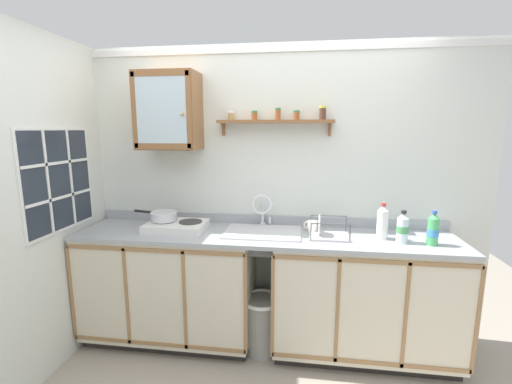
# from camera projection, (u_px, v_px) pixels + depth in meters

# --- Properties ---
(floor) EXTENTS (5.96, 5.96, 0.00)m
(floor) POSITION_uv_depth(u_px,v_px,m) (255.00, 383.00, 2.41)
(floor) COLOR #9E9384
(floor) RESTS_ON ground
(back_wall) EXTENTS (3.56, 0.07, 2.42)m
(back_wall) POSITION_uv_depth(u_px,v_px,m) (268.00, 193.00, 2.92)
(back_wall) COLOR silver
(back_wall) RESTS_ON ground
(side_wall_left) EXTENTS (0.05, 3.52, 2.42)m
(side_wall_left) POSITION_uv_depth(u_px,v_px,m) (14.00, 217.00, 2.16)
(side_wall_left) COLOR silver
(side_wall_left) RESTS_ON ground
(lower_cabinet_run) EXTENTS (1.39, 0.58, 0.92)m
(lower_cabinet_run) POSITION_uv_depth(u_px,v_px,m) (170.00, 286.00, 2.86)
(lower_cabinet_run) COLOR black
(lower_cabinet_run) RESTS_ON ground
(lower_cabinet_run_right) EXTENTS (1.38, 0.58, 0.92)m
(lower_cabinet_run_right) POSITION_uv_depth(u_px,v_px,m) (364.00, 299.00, 2.65)
(lower_cabinet_run_right) COLOR black
(lower_cabinet_run_right) RESTS_ON ground
(countertop) EXTENTS (2.92, 0.60, 0.03)m
(countertop) POSITION_uv_depth(u_px,v_px,m) (263.00, 236.00, 2.66)
(countertop) COLOR #9EA3A8
(countertop) RESTS_ON lower_cabinet_run
(backsplash) EXTENTS (2.92, 0.02, 0.08)m
(backsplash) POSITION_uv_depth(u_px,v_px,m) (267.00, 220.00, 2.92)
(backsplash) COLOR #9EA3A8
(backsplash) RESTS_ON countertop
(sink) EXTENTS (0.59, 0.45, 0.41)m
(sink) POSITION_uv_depth(u_px,v_px,m) (263.00, 236.00, 2.70)
(sink) COLOR silver
(sink) RESTS_ON countertop
(hot_plate_stove) EXTENTS (0.46, 0.33, 0.07)m
(hot_plate_stove) POSITION_uv_depth(u_px,v_px,m) (176.00, 226.00, 2.76)
(hot_plate_stove) COLOR silver
(hot_plate_stove) RESTS_ON countertop
(saucepan) EXTENTS (0.39, 0.21, 0.07)m
(saucepan) POSITION_uv_depth(u_px,v_px,m) (163.00, 216.00, 2.78)
(saucepan) COLOR silver
(saucepan) RESTS_ON hot_plate_stove
(bottle_water_clear_0) EXTENTS (0.08, 0.08, 0.24)m
(bottle_water_clear_0) POSITION_uv_depth(u_px,v_px,m) (403.00, 228.00, 2.43)
(bottle_water_clear_0) COLOR silver
(bottle_water_clear_0) RESTS_ON countertop
(bottle_soda_green_1) EXTENTS (0.08, 0.08, 0.24)m
(bottle_soda_green_1) POSITION_uv_depth(u_px,v_px,m) (433.00, 230.00, 2.39)
(bottle_soda_green_1) COLOR #4CB266
(bottle_soda_green_1) RESTS_ON countertop
(bottle_opaque_white_2) EXTENTS (0.08, 0.08, 0.27)m
(bottle_opaque_white_2) POSITION_uv_depth(u_px,v_px,m) (382.00, 223.00, 2.52)
(bottle_opaque_white_2) COLOR white
(bottle_opaque_white_2) RESTS_ON countertop
(dish_rack) EXTENTS (0.30, 0.26, 0.16)m
(dish_rack) POSITION_uv_depth(u_px,v_px,m) (327.00, 233.00, 2.59)
(dish_rack) COLOR #B2B2B7
(dish_rack) RESTS_ON countertop
(mug) EXTENTS (0.11, 0.08, 0.09)m
(mug) POSITION_uv_depth(u_px,v_px,m) (312.00, 226.00, 2.70)
(mug) COLOR white
(mug) RESTS_ON countertop
(wall_cabinet) EXTENTS (0.48, 0.32, 0.60)m
(wall_cabinet) POSITION_uv_depth(u_px,v_px,m) (169.00, 111.00, 2.73)
(wall_cabinet) COLOR brown
(spice_shelf) EXTENTS (0.92, 0.14, 0.23)m
(spice_shelf) POSITION_uv_depth(u_px,v_px,m) (277.00, 120.00, 2.71)
(spice_shelf) COLOR brown
(window) EXTENTS (0.03, 0.72, 0.76)m
(window) POSITION_uv_depth(u_px,v_px,m) (58.00, 180.00, 2.51)
(window) COLOR #262D38
(trash_bin) EXTENTS (0.33, 0.33, 0.45)m
(trash_bin) POSITION_uv_depth(u_px,v_px,m) (263.00, 323.00, 2.73)
(trash_bin) COLOR gray
(trash_bin) RESTS_ON ground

